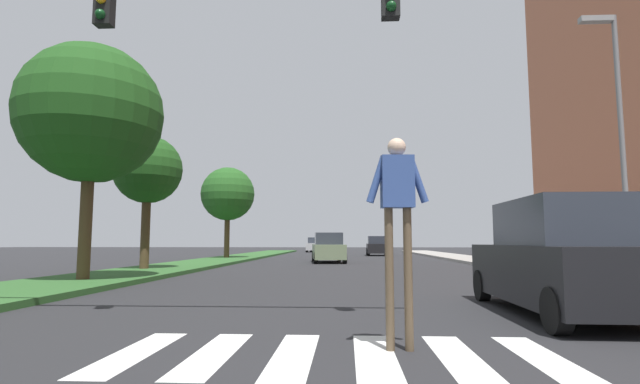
{
  "coord_description": "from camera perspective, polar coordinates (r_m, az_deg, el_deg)",
  "views": [
    {
      "loc": [
        0.14,
        2.14,
        1.26
      ],
      "look_at": [
        -0.71,
        17.49,
        2.85
      ],
      "focal_mm": 26.58,
      "sensor_mm": 36.0,
      "label": 1
    }
  ],
  "objects": [
    {
      "name": "crosswalk",
      "position": [
        5.53,
        1.73,
        -19.03
      ],
      "size": [
        4.95,
        2.2,
        0.01
      ],
      "color": "silver",
      "rests_on": "ground_plane"
    },
    {
      "name": "ground_plane",
      "position": [
        27.89,
        2.93,
        -8.51
      ],
      "size": [
        140.0,
        140.0,
        0.0
      ],
      "primitive_type": "plane",
      "color": "#262628"
    },
    {
      "name": "tree_far",
      "position": [
        20.9,
        -20.04,
        2.45
      ],
      "size": [
        2.82,
        2.82,
        5.48
      ],
      "color": "#4C3823",
      "rests_on": "median_strip"
    },
    {
      "name": "street_lamp_right",
      "position": [
        15.68,
        32.16,
        7.28
      ],
      "size": [
        1.02,
        0.24,
        7.5
      ],
      "color": "slate",
      "rests_on": "sidewalk_right"
    },
    {
      "name": "median_strip",
      "position": [
        27.03,
        -13.72,
        -8.27
      ],
      "size": [
        3.42,
        64.0,
        0.15
      ],
      "primitive_type": "cube",
      "color": "#2D5B28",
      "rests_on": "ground_plane"
    },
    {
      "name": "sidewalk_right",
      "position": [
        27.14,
        20.87,
        -8.04
      ],
      "size": [
        3.0,
        64.0,
        0.15
      ],
      "primitive_type": "cube",
      "color": "#9E9991",
      "rests_on": "ground_plane"
    },
    {
      "name": "pedestrian_performer",
      "position": [
        5.69,
        9.33,
        -1.77
      ],
      "size": [
        0.75,
        0.26,
        2.49
      ],
      "color": "brown",
      "rests_on": "ground_plane"
    },
    {
      "name": "tree_mid",
      "position": [
        16.09,
        -25.84,
        8.44
      ],
      "size": [
        4.22,
        4.22,
        7.07
      ],
      "color": "#4C3823",
      "rests_on": "median_strip"
    },
    {
      "name": "traffic_light_gantry",
      "position": [
        8.66,
        -25.08,
        15.5
      ],
      "size": [
        8.43,
        0.3,
        6.0
      ],
      "color": "gold",
      "rests_on": "median_strip"
    },
    {
      "name": "suv_crossing",
      "position": [
        9.24,
        27.17,
        -7.3
      ],
      "size": [
        2.02,
        4.62,
        1.97
      ],
      "color": "black",
      "rests_on": "ground_plane"
    },
    {
      "name": "sedan_far_horizon",
      "position": [
        55.11,
        -0.49,
        -6.43
      ],
      "size": [
        2.09,
        4.42,
        1.68
      ],
      "color": "#B7B7BC",
      "rests_on": "ground_plane"
    },
    {
      "name": "tree_distant",
      "position": [
        33.14,
        -11.05,
        -0.26
      ],
      "size": [
        3.66,
        3.66,
        6.17
      ],
      "color": "#4C3823",
      "rests_on": "median_strip"
    },
    {
      "name": "sedan_distant",
      "position": [
        42.18,
        6.91,
        -6.53
      ],
      "size": [
        1.92,
        4.15,
        1.69
      ],
      "color": "black",
      "rests_on": "ground_plane"
    },
    {
      "name": "sedan_midblock",
      "position": [
        28.29,
        1.01,
        -6.85
      ],
      "size": [
        2.25,
        4.61,
        1.75
      ],
      "color": "gray",
      "rests_on": "ground_plane"
    }
  ]
}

